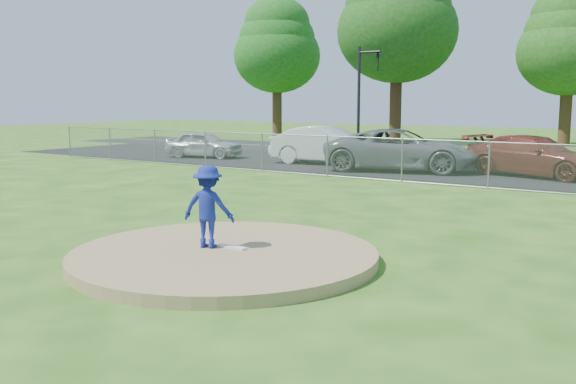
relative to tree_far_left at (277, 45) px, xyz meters
name	(u,v)px	position (x,y,z in m)	size (l,w,h in m)	color
ground	(435,194)	(22.00, -23.00, -7.06)	(120.00, 120.00, 0.00)	#285512
pitchers_mound	(225,256)	(22.00, -33.00, -6.96)	(5.40, 5.40, 0.20)	#91764F
pitching_rubber	(232,247)	(22.00, -32.80, -6.84)	(0.60, 0.15, 0.04)	white
chain_link_fence	(458,164)	(22.00, -21.00, -6.31)	(40.00, 0.06, 1.50)	gray
parking_lot	(497,173)	(22.00, -16.50, -7.05)	(50.00, 8.00, 0.01)	black
street	(542,159)	(22.00, -9.00, -7.06)	(60.00, 7.00, 0.01)	black
tree_far_left	(277,45)	(0.00, 0.00, 0.00)	(6.72, 6.72, 10.74)	#3B2515
tree_left	(398,16)	(11.00, -2.00, 1.18)	(7.84, 7.84, 12.53)	#351E13
tree_center	(570,39)	(21.00, 1.00, -0.59)	(6.16, 6.16, 9.84)	#3A2615
traffic_signal_left	(363,90)	(13.24, -11.00, -3.70)	(1.28, 0.20, 5.60)	black
pitcher	(208,207)	(21.61, -32.97, -6.12)	(0.96, 0.55, 1.48)	navy
traffic_cone	(348,159)	(16.11, -17.78, -6.70)	(0.36, 0.36, 0.70)	#FF550D
parked_car_silver	(204,144)	(7.91, -17.60, -6.39)	(1.55, 3.85, 1.31)	#B8B8BD
parked_car_white	(328,145)	(14.65, -17.00, -6.21)	(1.77, 5.08, 1.67)	white
parked_car_gray	(401,150)	(18.51, -17.75, -6.21)	(2.78, 6.04, 1.68)	slate
parked_car_darkred	(535,156)	(23.41, -16.73, -6.30)	(2.11, 5.20, 1.51)	maroon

